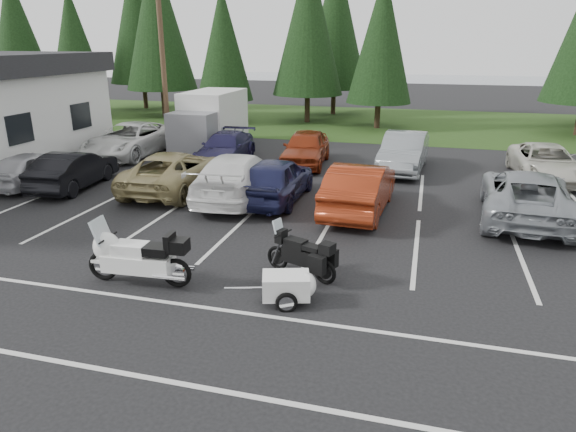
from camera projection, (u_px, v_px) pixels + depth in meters
The scene contains 29 objects.
ground at pixel (294, 252), 13.96m from camera, with size 120.00×120.00×0.00m, color black.
grass_strip at pixel (380, 123), 35.87m from camera, with size 80.00×16.00×0.01m, color #233D13.
lake_water at pixel (437, 87), 63.18m from camera, with size 70.00×50.00×0.02m, color gray.
utility_pole at pixel (163, 56), 25.87m from camera, with size 1.60×0.26×9.00m.
box_truck at pixel (207, 121), 26.88m from camera, with size 2.40×5.60×2.90m, color silver, non-canonical shape.
stall_markings at pixel (310, 227), 15.78m from camera, with size 32.00×16.00×0.01m, color silver.
conifer_0 at pixel (16, 30), 39.42m from camera, with size 4.58×4.58×10.66m.
conifer_1 at pixel (74, 41), 37.02m from camera, with size 3.96×3.96×9.22m.
conifer_2 at pixel (158, 18), 36.48m from camera, with size 5.10×5.10×11.89m.
conifer_3 at pixel (223, 43), 34.39m from camera, with size 3.87×3.87×9.02m.
conifer_4 at pixel (308, 23), 33.98m from camera, with size 4.80×4.80×11.17m.
conifer_5 at pixel (382, 37), 31.85m from camera, with size 4.14×4.14×9.63m.
conifer_back_a at pixel (138, 18), 41.23m from camera, with size 5.28×5.28×12.30m.
conifer_back_b at pixel (336, 21), 37.86m from camera, with size 4.97×4.97×11.58m.
car_near_0 at pixel (32, 168), 20.14m from camera, with size 1.63×4.05×1.38m, color #B8B8BD.
car_near_1 at pixel (73, 170), 19.79m from camera, with size 1.52×4.36×1.44m, color black.
car_near_2 at pixel (174, 171), 19.47m from camera, with size 2.48×5.39×1.50m, color #978957.
car_near_3 at pixel (238, 176), 18.45m from camera, with size 2.29×5.63×1.64m, color white.
car_near_4 at pixel (276, 179), 18.14m from camera, with size 1.88×4.69×1.60m, color #1A1D43.
car_near_5 at pixel (360, 188), 16.99m from camera, with size 1.74×5.00×1.65m, color maroon.
car_near_6 at pixel (526, 195), 16.29m from camera, with size 2.63×5.70×1.58m, color gray.
car_far_0 at pixel (130, 140), 25.31m from camera, with size 2.65×5.75×1.60m, color white.
car_far_1 at pixel (225, 148), 23.94m from camera, with size 1.93×4.75×1.38m, color #1C193F.
car_far_2 at pixel (306, 148), 23.45m from camera, with size 1.86×4.63×1.58m, color maroon.
car_far_3 at pixel (404, 152), 22.44m from camera, with size 1.74×4.98×1.64m, color gray.
car_far_4 at pixel (546, 162), 21.05m from camera, with size 2.32×5.03×1.40m, color beige.
touring_motorcycle at pixel (138, 252), 11.88m from camera, with size 2.87×0.88×1.59m, color white, non-canonical shape.
cargo_trailer at pixel (286, 289), 11.14m from camera, with size 1.47×0.83×0.68m, color white, non-canonical shape.
adventure_motorcycle at pixel (301, 251), 12.29m from camera, with size 2.22×0.77×1.35m, color black, non-canonical shape.
Camera 1 is at (3.22, -12.48, 5.45)m, focal length 32.00 mm.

